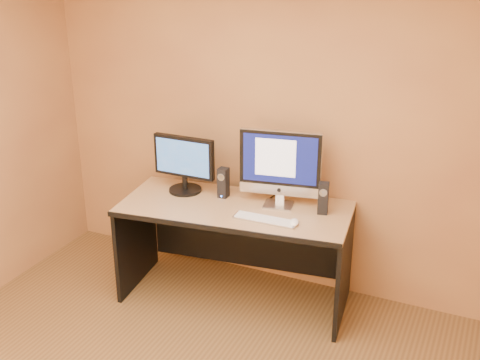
% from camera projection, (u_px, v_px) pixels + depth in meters
% --- Properties ---
extents(walls, '(4.00, 4.00, 2.60)m').
position_uv_depth(walls, '(137.00, 236.00, 3.02)').
color(walls, '#AC7B45').
rests_on(walls, ground).
extents(desk, '(1.82, 0.97, 0.81)m').
position_uv_depth(desk, '(235.00, 253.00, 4.70)').
color(desk, tan).
rests_on(desk, ground).
extents(imac, '(0.65, 0.33, 0.60)m').
position_uv_depth(imac, '(279.00, 169.00, 4.46)').
color(imac, '#B1B1B5').
rests_on(imac, desk).
extents(second_monitor, '(0.52, 0.26, 0.46)m').
position_uv_depth(second_monitor, '(184.00, 164.00, 4.75)').
color(second_monitor, black).
rests_on(second_monitor, desk).
extents(speaker_left, '(0.07, 0.08, 0.24)m').
position_uv_depth(speaker_left, '(223.00, 183.00, 4.68)').
color(speaker_left, black).
rests_on(speaker_left, desk).
extents(speaker_right, '(0.09, 0.09, 0.24)m').
position_uv_depth(speaker_right, '(323.00, 198.00, 4.40)').
color(speaker_right, black).
rests_on(speaker_right, desk).
extents(keyboard, '(0.47, 0.13, 0.02)m').
position_uv_depth(keyboard, '(265.00, 219.00, 4.32)').
color(keyboard, '#B8B8BD').
rests_on(keyboard, desk).
extents(mouse, '(0.09, 0.12, 0.04)m').
position_uv_depth(mouse, '(294.00, 222.00, 4.26)').
color(mouse, white).
rests_on(mouse, desk).
extents(cable_a, '(0.09, 0.23, 0.01)m').
position_uv_depth(cable_a, '(280.00, 198.00, 4.69)').
color(cable_a, black).
rests_on(cable_a, desk).
extents(cable_b, '(0.03, 0.20, 0.01)m').
position_uv_depth(cable_b, '(274.00, 196.00, 4.73)').
color(cable_b, black).
rests_on(cable_b, desk).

